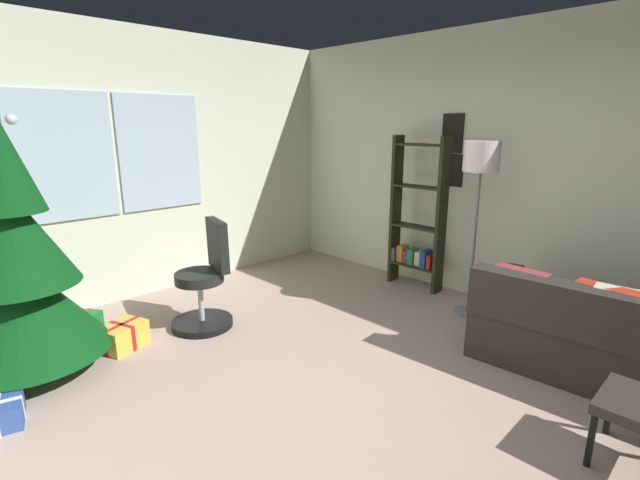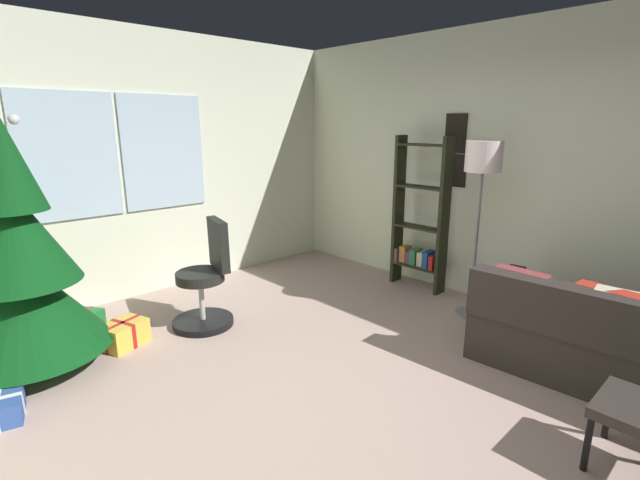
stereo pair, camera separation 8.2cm
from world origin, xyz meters
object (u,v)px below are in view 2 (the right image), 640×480
object	(u,v)px
office_chair	(207,285)
bookshelf	(419,224)
gift_box_red	(79,326)
holiday_tree	(21,268)
gift_box_green	(79,327)
floor_lamp	(482,172)
gift_box_gold	(124,334)

from	to	relation	value
office_chair	bookshelf	world-z (taller)	bookshelf
office_chair	gift_box_red	bearing A→B (deg)	148.66
holiday_tree	gift_box_green	distance (m)	0.85
holiday_tree	gift_box_red	bearing A→B (deg)	41.73
gift_box_red	bookshelf	distance (m)	3.57
office_chair	floor_lamp	size ratio (longest dim) A/B	0.59
gift_box_green	floor_lamp	xyz separation A→B (m)	(2.96, -2.12, 1.30)
holiday_tree	gift_box_gold	distance (m)	0.95
gift_box_green	floor_lamp	bearing A→B (deg)	-35.62
office_chair	bookshelf	xyz separation A→B (m)	(2.27, -0.76, 0.35)
bookshelf	gift_box_gold	bearing A→B (deg)	163.74
office_chair	gift_box_green	bearing A→B (deg)	152.07
holiday_tree	floor_lamp	xyz separation A→B (m)	(3.35, -1.83, 0.60)
gift_box_green	office_chair	distance (m)	1.14
gift_box_red	gift_box_gold	xyz separation A→B (m)	(0.22, -0.47, 0.02)
gift_box_red	office_chair	size ratio (longest dim) A/B	0.27
gift_box_gold	office_chair	distance (m)	0.81
gift_box_gold	office_chair	size ratio (longest dim) A/B	0.42
gift_box_red	gift_box_gold	size ratio (longest dim) A/B	0.65
gift_box_red	gift_box_gold	distance (m)	0.52
holiday_tree	gift_box_green	bearing A→B (deg)	36.52
bookshelf	office_chair	bearing A→B (deg)	161.41
gift_box_gold	floor_lamp	distance (m)	3.48
bookshelf	floor_lamp	size ratio (longest dim) A/B	1.02
gift_box_red	gift_box_green	bearing A→B (deg)	-99.34
holiday_tree	office_chair	size ratio (longest dim) A/B	2.42
floor_lamp	office_chair	bearing A→B (deg)	141.06
gift_box_red	gift_box_green	size ratio (longest dim) A/B	0.60
gift_box_gold	office_chair	world-z (taller)	office_chair
gift_box_green	gift_box_gold	distance (m)	0.46
gift_box_gold	bookshelf	distance (m)	3.20
holiday_tree	office_chair	xyz separation A→B (m)	(1.37, -0.23, -0.42)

